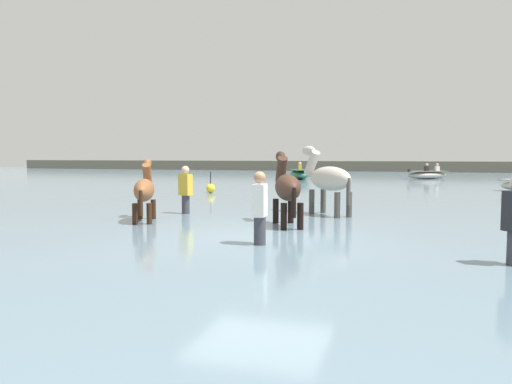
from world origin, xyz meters
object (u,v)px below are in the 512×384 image
at_px(boat_far_offshore, 427,175).
at_px(person_wading_mid, 186,196).
at_px(horse_flank_pinto, 328,181).
at_px(person_wading_close, 260,217).
at_px(horse_lead_dark_bay, 287,190).
at_px(channel_buoy, 211,188).
at_px(horse_trailing_chestnut, 145,192).
at_px(boat_far_inshore, 299,174).

height_order(boat_far_offshore, person_wading_mid, person_wading_mid).
relative_size(horse_flank_pinto, person_wading_close, 1.32).
bearing_deg(person_wading_close, person_wading_mid, 130.20).
height_order(horse_lead_dark_bay, boat_far_offshore, horse_lead_dark_bay).
relative_size(horse_lead_dark_bay, channel_buoy, 2.36).
bearing_deg(person_wading_close, channel_buoy, 116.56).
relative_size(horse_trailing_chestnut, person_wading_close, 1.11).
bearing_deg(horse_trailing_chestnut, boat_far_offshore, 73.67).
relative_size(horse_trailing_chestnut, channel_buoy, 2.15).
height_order(horse_trailing_chestnut, boat_far_inshore, horse_trailing_chestnut).
bearing_deg(horse_lead_dark_bay, boat_far_offshore, 81.17).
height_order(person_wading_mid, person_wading_close, same).
bearing_deg(boat_far_offshore, boat_far_inshore, -160.92).
height_order(person_wading_close, channel_buoy, person_wading_close).
distance_m(horse_flank_pinto, channel_buoy, 8.14).
relative_size(boat_far_inshore, channel_buoy, 3.87).
xyz_separation_m(person_wading_close, channel_buoy, (-5.16, 10.33, -0.27)).
bearing_deg(horse_trailing_chestnut, person_wading_close, -31.61).
height_order(boat_far_inshore, person_wading_mid, person_wading_mid).
distance_m(horse_trailing_chestnut, horse_flank_pinto, 4.48).
relative_size(horse_lead_dark_bay, horse_flank_pinto, 0.93).
height_order(boat_far_inshore, person_wading_close, person_wading_close).
height_order(boat_far_offshore, channel_buoy, boat_far_offshore).
distance_m(boat_far_inshore, boat_far_offshore, 8.18).
distance_m(horse_trailing_chestnut, boat_far_inshore, 20.68).
relative_size(horse_trailing_chestnut, boat_far_inshore, 0.55).
xyz_separation_m(boat_far_offshore, person_wading_mid, (-6.58, -21.74, 0.19)).
relative_size(horse_flank_pinto, boat_far_inshore, 0.66).
relative_size(person_wading_mid, person_wading_close, 1.00).
xyz_separation_m(horse_lead_dark_bay, channel_buoy, (-5.07, 8.05, -0.58)).
relative_size(boat_far_offshore, person_wading_mid, 1.69).
distance_m(person_wading_mid, channel_buoy, 7.00).
height_order(person_wading_mid, channel_buoy, person_wading_mid).
bearing_deg(boat_far_inshore, horse_trailing_chestnut, -87.51).
bearing_deg(horse_flank_pinto, horse_lead_dark_bay, -103.63).
xyz_separation_m(horse_trailing_chestnut, boat_far_inshore, (-0.90, 20.65, -0.36)).
xyz_separation_m(horse_flank_pinto, boat_far_inshore, (-4.67, 18.25, -0.55)).
relative_size(horse_trailing_chestnut, horse_flank_pinto, 0.85).
relative_size(horse_flank_pinto, channel_buoy, 2.54).
bearing_deg(person_wading_close, boat_far_inshore, 100.57).
bearing_deg(horse_lead_dark_bay, channel_buoy, 122.22).
distance_m(person_wading_mid, person_wading_close, 4.78).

